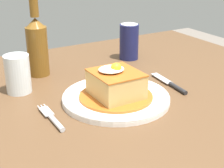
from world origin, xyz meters
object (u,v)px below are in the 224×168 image
Objects in this scene: soda_can at (129,42)px; main_plate at (116,98)px; beer_bottle_amber at (37,44)px; knife at (173,85)px; fork at (53,119)px; drinking_glass at (18,76)px.

main_plate is at bearing -128.37° from soda_can.
knife is at bearing -44.55° from beer_bottle_amber.
soda_can is at bearing 51.63° from main_plate.
knife is (0.37, 0.02, 0.00)m from fork.
soda_can reaches higher than drinking_glass.
drinking_glass reaches higher than knife.
main_plate is 2.66× the size of drinking_glass.
beer_bottle_amber is at bearing 47.24° from drinking_glass.
soda_can is (0.22, 0.28, 0.05)m from main_plate.
fork is (-0.18, -0.02, -0.00)m from main_plate.
main_plate is 0.32m from beer_bottle_amber.
soda_can is 0.47× the size of beer_bottle_amber.
fork is at bearing -85.24° from drinking_glass.
beer_bottle_amber reaches higher than main_plate.
soda_can is at bearing -1.11° from beer_bottle_amber.
beer_bottle_amber reaches higher than fork.
main_plate reaches higher than fork.
fork is 1.34× the size of drinking_glass.
fork is 0.53× the size of beer_bottle_amber.
main_plate is 1.68× the size of knife.
beer_bottle_amber is at bearing 76.17° from fork.
main_plate is 2.25× the size of soda_can.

